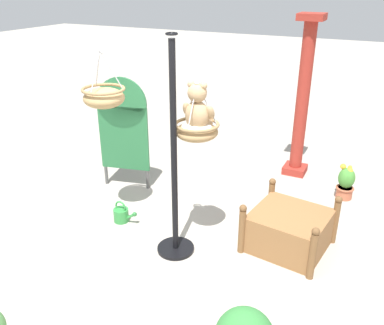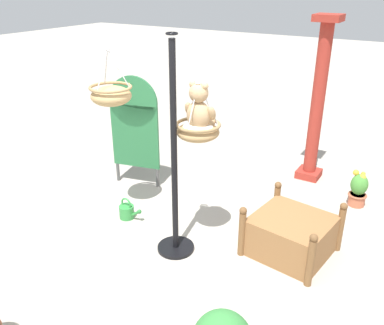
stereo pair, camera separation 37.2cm
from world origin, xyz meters
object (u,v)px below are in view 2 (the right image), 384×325
object	(u,v)px
watering_can	(127,211)
hanging_basket_with_teddy	(198,130)
hanging_basket_left_high	(111,95)
wooden_planter_box	(291,234)
display_pole_central	(175,191)
greenhouse_pillar_left	(317,105)
teddy_bear	(199,109)
potted_plant_flowering_red	(358,190)
display_sign_board	(134,123)

from	to	relation	value
watering_can	hanging_basket_with_teddy	bearing A→B (deg)	0.27
hanging_basket_left_high	wooden_planter_box	xyz separation A→B (m)	(2.26, 0.40, -1.44)
display_pole_central	greenhouse_pillar_left	size ratio (longest dim) A/B	0.99
display_pole_central	wooden_planter_box	world-z (taller)	display_pole_central
wooden_planter_box	hanging_basket_left_high	bearing A→B (deg)	-169.97
teddy_bear	potted_plant_flowering_red	distance (m)	2.84
hanging_basket_with_teddy	hanging_basket_left_high	world-z (taller)	hanging_basket_left_high
display_sign_board	watering_can	distance (m)	1.37
potted_plant_flowering_red	display_sign_board	world-z (taller)	display_sign_board
display_pole_central	wooden_planter_box	size ratio (longest dim) A/B	2.43
teddy_bear	greenhouse_pillar_left	size ratio (longest dim) A/B	0.21
hanging_basket_with_teddy	greenhouse_pillar_left	world-z (taller)	greenhouse_pillar_left
display_pole_central	hanging_basket_left_high	xyz separation A→B (m)	(-1.08, 0.26, 0.90)
display_pole_central	watering_can	bearing A→B (deg)	165.55
potted_plant_flowering_red	teddy_bear	bearing A→B (deg)	-126.80
hanging_basket_left_high	wooden_planter_box	world-z (taller)	hanging_basket_left_high
display_sign_board	greenhouse_pillar_left	bearing A→B (deg)	36.37
hanging_basket_with_teddy	potted_plant_flowering_red	size ratio (longest dim) A/B	1.20
display_pole_central	teddy_bear	xyz separation A→B (m)	(0.15, 0.27, 0.91)
hanging_basket_left_high	display_pole_central	bearing A→B (deg)	-13.54
hanging_basket_with_teddy	watering_can	distance (m)	1.75
wooden_planter_box	greenhouse_pillar_left	bearing A→B (deg)	101.30
hanging_basket_with_teddy	display_pole_central	bearing A→B (deg)	-120.96
hanging_basket_left_high	display_sign_board	size ratio (longest dim) A/B	0.40
teddy_bear	wooden_planter_box	xyz separation A→B (m)	(1.03, 0.39, -1.44)
display_pole_central	watering_can	distance (m)	1.20
watering_can	teddy_bear	bearing A→B (deg)	1.56
display_sign_board	watering_can	size ratio (longest dim) A/B	4.89
hanging_basket_left_high	greenhouse_pillar_left	bearing A→B (deg)	53.89
hanging_basket_with_teddy	hanging_basket_left_high	distance (m)	1.25
hanging_basket_with_teddy	wooden_planter_box	bearing A→B (deg)	21.77
display_pole_central	greenhouse_pillar_left	xyz separation A→B (m)	(0.76, 2.78, 0.43)
display_pole_central	potted_plant_flowering_red	world-z (taller)	display_pole_central
greenhouse_pillar_left	hanging_basket_left_high	bearing A→B (deg)	-126.11
hanging_basket_with_teddy	teddy_bear	distance (m)	0.23
display_pole_central	hanging_basket_left_high	distance (m)	1.43
hanging_basket_left_high	display_sign_board	distance (m)	1.18
display_pole_central	teddy_bear	distance (m)	0.96
hanging_basket_left_high	watering_can	size ratio (longest dim) A/B	1.95
hanging_basket_with_teddy	watering_can	bearing A→B (deg)	-179.73
display_pole_central	greenhouse_pillar_left	distance (m)	2.91
teddy_bear	display_sign_board	distance (m)	1.97
hanging_basket_left_high	greenhouse_pillar_left	distance (m)	3.16
greenhouse_pillar_left	display_pole_central	bearing A→B (deg)	-105.19
display_pole_central	wooden_planter_box	xyz separation A→B (m)	(1.18, 0.66, -0.53)
greenhouse_pillar_left	wooden_planter_box	bearing A→B (deg)	-78.70
display_pole_central	wooden_planter_box	distance (m)	1.45
hanging_basket_left_high	display_sign_board	bearing A→B (deg)	114.31
hanging_basket_left_high	potted_plant_flowering_red	xyz separation A→B (m)	(2.70, 1.97, -1.44)
display_pole_central	wooden_planter_box	bearing A→B (deg)	29.27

